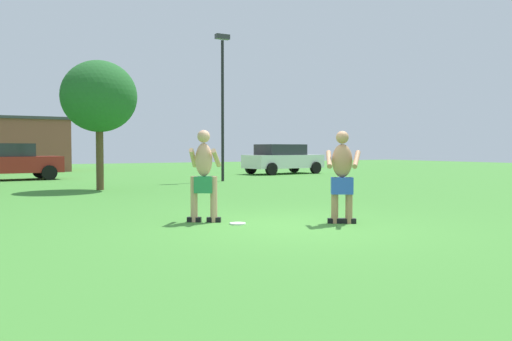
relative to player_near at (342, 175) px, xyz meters
name	(u,v)px	position (x,y,z in m)	size (l,w,h in m)	color
ground_plane	(296,226)	(-0.91, 0.12, -0.89)	(80.00, 80.00, 0.00)	#428433
player_near	(342,175)	(0.00, 0.00, 0.00)	(0.84, 0.75, 1.69)	black
player_in_green	(204,174)	(-2.12, 1.40, 0.01)	(0.74, 0.75, 1.71)	black
frisbee	(238,224)	(-1.71, 0.84, -0.88)	(0.30, 0.30, 0.03)	white
car_white_near_post	(283,158)	(9.05, 16.37, -0.07)	(4.48, 2.42, 1.58)	white
car_red_mid_lot	(6,161)	(-4.33, 17.40, -0.07)	(4.43, 2.32, 1.58)	maroon
lamp_post	(223,92)	(3.49, 12.24, 2.80)	(0.60, 0.24, 6.07)	black
tree_right_field	(99,97)	(-2.05, 10.05, 2.16)	(2.45, 2.45, 4.24)	brown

